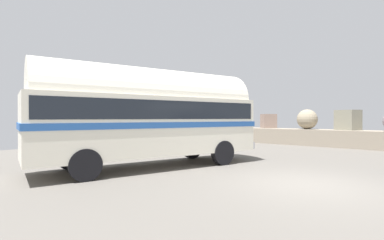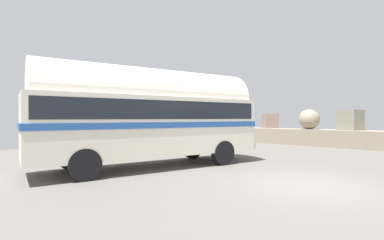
{
  "view_description": "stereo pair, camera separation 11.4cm",
  "coord_description": "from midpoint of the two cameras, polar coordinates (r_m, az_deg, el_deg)",
  "views": [
    {
      "loc": [
        2.78,
        -8.02,
        1.88
      ],
      "look_at": [
        -4.06,
        -0.14,
        1.8
      ],
      "focal_mm": 26.49,
      "sensor_mm": 36.0,
      "label": 1
    },
    {
      "loc": [
        2.87,
        -7.94,
        1.88
      ],
      "look_at": [
        -4.06,
        -0.14,
        1.8
      ],
      "focal_mm": 26.49,
      "sensor_mm": 36.0,
      "label": 2
    }
  ],
  "objects": [
    {
      "name": "ground",
      "position": [
        8.67,
        22.06,
        -12.03
      ],
      "size": [
        32.0,
        26.0,
        0.02
      ],
      "color": "#5D5852"
    },
    {
      "name": "breakwater",
      "position": [
        20.01,
        33.55,
        -2.86
      ],
      "size": [
        31.36,
        2.24,
        2.46
      ],
      "color": "gray",
      "rests_on": "ground"
    },
    {
      "name": "vintage_coach",
      "position": [
        10.75,
        -8.06,
        1.36
      ],
      "size": [
        4.63,
        8.91,
        3.7
      ],
      "rotation": [
        0.0,
        0.0,
        -0.27
      ],
      "color": "black",
      "rests_on": "ground"
    }
  ]
}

